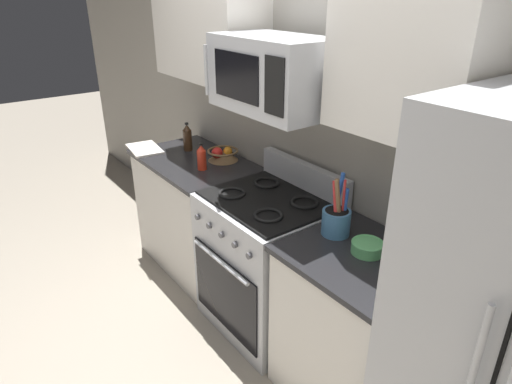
{
  "coord_description": "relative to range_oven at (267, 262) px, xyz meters",
  "views": [
    {
      "loc": [
        1.91,
        -0.83,
        2.1
      ],
      "look_at": [
        0.06,
        0.55,
        1.03
      ],
      "focal_mm": 31.27,
      "sensor_mm": 36.0,
      "label": 1
    }
  ],
  "objects": [
    {
      "name": "prep_bowl",
      "position": [
        0.74,
        0.03,
        0.47
      ],
      "size": [
        0.16,
        0.16,
        0.06
      ],
      "color": "#59AD66",
      "rests_on": "counter_right"
    },
    {
      "name": "bottle_vinegar",
      "position": [
        0.96,
        0.02,
        0.53
      ],
      "size": [
        0.07,
        0.07,
        0.21
      ],
      "color": "silver",
      "rests_on": "counter_right"
    },
    {
      "name": "fruit_basket",
      "position": [
        -0.76,
        0.16,
        0.49
      ],
      "size": [
        0.23,
        0.23,
        0.11
      ],
      "color": "brown",
      "rests_on": "counter_left"
    },
    {
      "name": "utensil_crock",
      "position": [
        0.52,
        0.05,
        0.52
      ],
      "size": [
        0.15,
        0.15,
        0.33
      ],
      "color": "teal",
      "rests_on": "counter_right"
    },
    {
      "name": "wall_back",
      "position": [
        0.0,
        0.39,
        0.83
      ],
      "size": [
        8.0,
        0.1,
        2.6
      ],
      "primitive_type": "cube",
      "color": "#9E998E",
      "rests_on": "ground"
    },
    {
      "name": "cutting_board",
      "position": [
        -1.33,
        -0.21,
        0.45
      ],
      "size": [
        0.37,
        0.27,
        0.02
      ],
      "primitive_type": "cube",
      "rotation": [
        0.0,
        0.0,
        -0.14
      ],
      "color": "silver",
      "rests_on": "counter_left"
    },
    {
      "name": "counter_right",
      "position": [
        0.74,
        -0.0,
        -0.02
      ],
      "size": [
        0.71,
        0.65,
        0.91
      ],
      "color": "silver",
      "rests_on": "ground"
    },
    {
      "name": "microwave",
      "position": [
        -0.0,
        0.03,
        1.19
      ],
      "size": [
        0.72,
        0.44,
        0.4
      ],
      "color": "#B2B5BA"
    },
    {
      "name": "bottle_soy",
      "position": [
        -1.11,
        0.07,
        0.54
      ],
      "size": [
        0.07,
        0.07,
        0.22
      ],
      "color": "#382314",
      "rests_on": "counter_left"
    },
    {
      "name": "range_oven",
      "position": [
        0.0,
        0.0,
        0.0
      ],
      "size": [
        0.76,
        0.69,
        1.09
      ],
      "color": "#B2B5BA",
      "rests_on": "ground"
    },
    {
      "name": "counter_left",
      "position": [
        -0.9,
        -0.0,
        -0.02
      ],
      "size": [
        1.03,
        0.65,
        0.91
      ],
      "color": "silver",
      "rests_on": "ground"
    },
    {
      "name": "bottle_hot_sauce",
      "position": [
        -0.69,
        -0.05,
        0.53
      ],
      "size": [
        0.06,
        0.06,
        0.2
      ],
      "color": "red",
      "rests_on": "counter_left"
    },
    {
      "name": "upper_cabinets_left",
      "position": [
        -0.91,
        0.17,
        1.38
      ],
      "size": [
        1.02,
        0.34,
        0.72
      ],
      "color": "silver"
    },
    {
      "name": "upper_cabinets_right",
      "position": [
        0.75,
        0.17,
        1.38
      ],
      "size": [
        0.7,
        0.34,
        0.72
      ],
      "color": "silver"
    },
    {
      "name": "ground_plane",
      "position": [
        0.0,
        -0.68,
        -0.47
      ],
      "size": [
        16.0,
        16.0,
        0.0
      ],
      "primitive_type": "plane",
      "color": "gray"
    }
  ]
}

